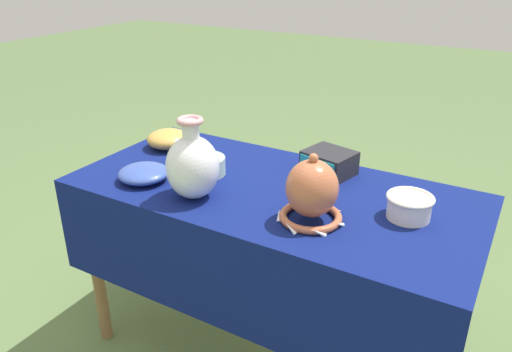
{
  "coord_description": "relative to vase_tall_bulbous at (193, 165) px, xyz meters",
  "views": [
    {
      "loc": [
        0.68,
        -1.27,
        1.38
      ],
      "look_at": [
        0.01,
        -0.12,
        0.78
      ],
      "focal_mm": 35.0,
      "sensor_mm": 36.0,
      "label": 1
    }
  ],
  "objects": [
    {
      "name": "ground_plane",
      "position": [
        0.18,
        0.18,
        -0.79
      ],
      "size": [
        14.0,
        14.0,
        0.0
      ],
      "primitive_type": "plane",
      "color": "#567042"
    },
    {
      "name": "display_table",
      "position": [
        0.18,
        0.15,
        -0.18
      ],
      "size": [
        1.3,
        0.62,
        0.69
      ],
      "color": "olive",
      "rests_on": "ground_plane"
    },
    {
      "name": "vase_tall_bulbous",
      "position": [
        0.0,
        0.0,
        0.0
      ],
      "size": [
        0.16,
        0.16,
        0.25
      ],
      "color": "white",
      "rests_on": "display_table"
    },
    {
      "name": "vase_dome_bell",
      "position": [
        0.37,
        0.05,
        -0.02
      ],
      "size": [
        0.19,
        0.19,
        0.21
      ],
      "color": "#BC6642",
      "rests_on": "display_table"
    },
    {
      "name": "mosaic_tile_box",
      "position": [
        0.29,
        0.37,
        -0.06
      ],
      "size": [
        0.18,
        0.17,
        0.08
      ],
      "rotation": [
        0.0,
        0.0,
        -0.23
      ],
      "color": "#232328",
      "rests_on": "display_table"
    },
    {
      "name": "cup_wide_ivory",
      "position": [
        0.61,
        0.2,
        -0.07
      ],
      "size": [
        0.13,
        0.13,
        0.07
      ],
      "color": "white",
      "rests_on": "display_table"
    },
    {
      "name": "pot_squat_celadon",
      "position": [
        -0.07,
        0.16,
        -0.07
      ],
      "size": [
        0.13,
        0.13,
        0.06
      ],
      "primitive_type": "cylinder",
      "color": "#A8CCB7",
      "rests_on": "display_table"
    },
    {
      "name": "bowl_shallow_ochre",
      "position": [
        -0.34,
        0.29,
        -0.07
      ],
      "size": [
        0.16,
        0.16,
        0.07
      ],
      "primitive_type": "ellipsoid",
      "color": "gold",
      "rests_on": "display_table"
    },
    {
      "name": "bowl_shallow_cobalt",
      "position": [
        -0.21,
        0.01,
        -0.08
      ],
      "size": [
        0.17,
        0.17,
        0.05
      ],
      "primitive_type": "ellipsoid",
      "color": "#3851A8",
      "rests_on": "display_table"
    }
  ]
}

